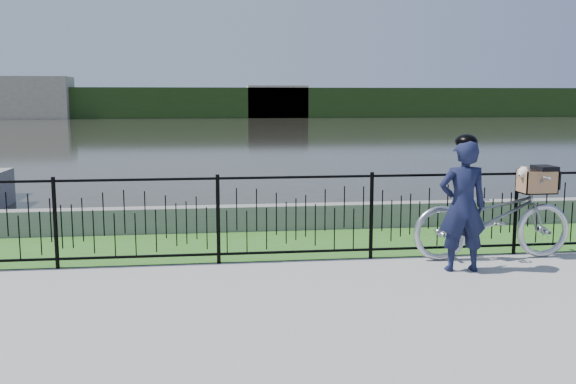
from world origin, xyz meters
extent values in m
plane|color=gray|center=(0.00, 0.00, 0.00)|extent=(120.00, 120.00, 0.00)
cube|color=#346D22|center=(0.00, 2.60, 0.00)|extent=(60.00, 2.00, 0.01)
plane|color=#29281F|center=(0.00, 33.00, 0.00)|extent=(120.00, 120.00, 0.00)
cube|color=gray|center=(0.00, 3.60, 0.20)|extent=(60.00, 0.30, 0.40)
cube|color=#264119|center=(0.00, 60.00, 1.50)|extent=(120.00, 6.00, 3.00)
cube|color=#AFA18C|center=(-18.00, 58.00, 2.00)|extent=(8.00, 4.00, 4.00)
cube|color=#AFA18C|center=(6.00, 58.50, 1.60)|extent=(6.00, 3.00, 3.20)
imported|color=#B2B6BF|center=(2.58, 1.40, 0.56)|extent=(2.13, 0.74, 1.12)
cube|color=black|center=(3.17, 1.40, 0.87)|extent=(0.38, 0.18, 0.02)
cube|color=#9B6F47|center=(3.17, 1.40, 0.87)|extent=(0.44, 0.31, 0.01)
cube|color=#9B6F47|center=(3.17, 1.55, 1.01)|extent=(0.44, 0.02, 0.30)
cube|color=#9B6F47|center=(3.17, 1.25, 1.01)|extent=(0.44, 0.02, 0.30)
cube|color=#9B6F47|center=(3.38, 1.40, 1.01)|extent=(0.01, 0.31, 0.30)
cube|color=#9B6F47|center=(2.96, 1.40, 1.01)|extent=(0.01, 0.31, 0.30)
cube|color=black|center=(3.27, 1.40, 1.19)|extent=(0.24, 0.33, 0.06)
cube|color=black|center=(3.40, 1.40, 1.04)|extent=(0.02, 0.33, 0.24)
ellipsoid|color=silver|center=(3.15, 1.40, 1.00)|extent=(0.31, 0.22, 0.20)
sphere|color=silver|center=(2.97, 1.38, 1.14)|extent=(0.15, 0.15, 0.15)
sphere|color=silver|center=(2.92, 1.36, 1.11)|extent=(0.07, 0.07, 0.07)
sphere|color=black|center=(2.90, 1.35, 1.11)|extent=(0.02, 0.02, 0.02)
cone|color=#8C5F3A|center=(2.97, 1.44, 1.20)|extent=(0.06, 0.08, 0.08)
cone|color=#8C5F3A|center=(2.99, 1.34, 1.20)|extent=(0.06, 0.08, 0.08)
imported|color=#121633|center=(1.94, 0.88, 0.80)|extent=(0.61, 0.42, 1.61)
ellipsoid|color=black|center=(1.94, 0.88, 1.59)|extent=(0.26, 0.29, 0.18)
camera|label=1|loc=(-1.13, -6.46, 2.12)|focal=40.00mm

